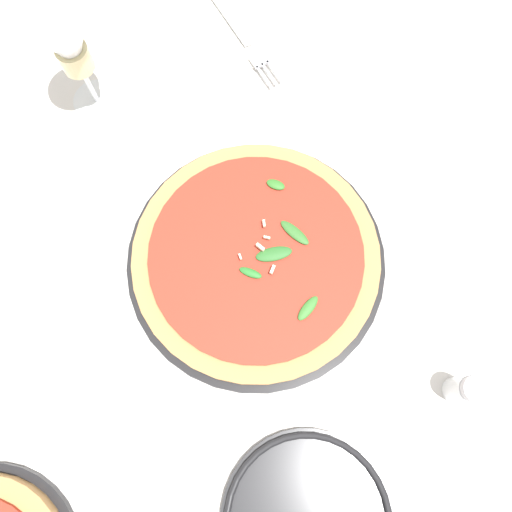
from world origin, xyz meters
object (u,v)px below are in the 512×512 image
(pizza_arugula_main, at_px, (256,259))
(wine_glass, at_px, (69,47))
(fork, at_px, (239,32))
(shaker_pepper, at_px, (465,390))

(pizza_arugula_main, relative_size, wine_glass, 1.98)
(pizza_arugula_main, distance_m, wine_glass, 0.36)
(pizza_arugula_main, distance_m, fork, 0.36)
(fork, bearing_deg, shaker_pepper, -3.26)
(wine_glass, relative_size, fork, 0.79)
(pizza_arugula_main, bearing_deg, wine_glass, -164.07)
(pizza_arugula_main, bearing_deg, shaker_pepper, 28.71)
(pizza_arugula_main, relative_size, fork, 1.57)
(fork, xyz_separation_m, shaker_pepper, (0.60, -0.00, 0.03))
(wine_glass, relative_size, shaker_pepper, 2.56)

